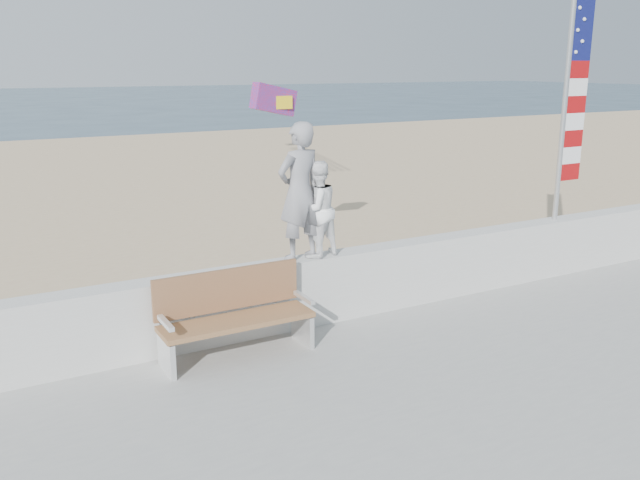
{
  "coord_description": "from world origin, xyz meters",
  "views": [
    {
      "loc": [
        -3.84,
        -5.41,
        3.5
      ],
      "look_at": [
        0.2,
        1.8,
        1.35
      ],
      "focal_mm": 38.0,
      "sensor_mm": 36.0,
      "label": 1
    }
  ],
  "objects_px": {
    "bench": "(234,313)",
    "flag": "(571,98)",
    "adult": "(300,192)",
    "child": "(317,209)"
  },
  "relations": [
    {
      "from": "bench",
      "to": "flag",
      "type": "bearing_deg",
      "value": 4.43
    },
    {
      "from": "flag",
      "to": "bench",
      "type": "bearing_deg",
      "value": -175.57
    },
    {
      "from": "flag",
      "to": "adult",
      "type": "bearing_deg",
      "value": 180.0
    },
    {
      "from": "child",
      "to": "flag",
      "type": "height_order",
      "value": "flag"
    },
    {
      "from": "adult",
      "to": "flag",
      "type": "bearing_deg",
      "value": 169.66
    },
    {
      "from": "bench",
      "to": "flag",
      "type": "xyz_separation_m",
      "value": [
        5.86,
        0.45,
        2.3
      ]
    },
    {
      "from": "bench",
      "to": "child",
      "type": "bearing_deg",
      "value": 18.52
    },
    {
      "from": "adult",
      "to": "bench",
      "type": "xyz_separation_m",
      "value": [
        -1.11,
        -0.45,
        -1.26
      ]
    },
    {
      "from": "child",
      "to": "bench",
      "type": "xyz_separation_m",
      "value": [
        -1.36,
        -0.45,
        -1.01
      ]
    },
    {
      "from": "bench",
      "to": "flag",
      "type": "relative_size",
      "value": 0.51
    }
  ]
}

